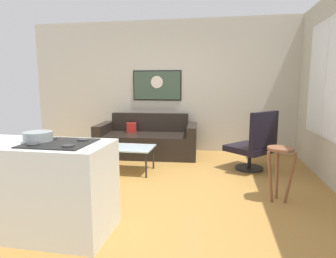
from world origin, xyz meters
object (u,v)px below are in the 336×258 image
couch (147,141)px  bar_stool (280,160)px  armchair (255,144)px  coffee_table (126,149)px  mixing_bowl (38,137)px  wall_painting (157,85)px

couch → bar_stool: size_ratio=2.99×
couch → armchair: (2.04, -0.71, 0.17)m
coffee_table → bar_stool: bearing=-20.0°
mixing_bowl → wall_painting: 3.77m
couch → mixing_bowl: mixing_bowl is taller
coffee_table → wall_painting: (0.15, 1.75, 1.03)m
couch → bar_stool: bearing=-42.1°
bar_stool → mixing_bowl: 2.75m
armchair → wall_painting: (-1.96, 1.30, 0.96)m
couch → mixing_bowl: 3.21m
armchair → bar_stool: (0.15, -1.27, 0.07)m
armchair → couch: bearing=160.8°
coffee_table → mixing_bowl: mixing_bowl is taller
coffee_table → wall_painting: wall_painting is taller
coffee_table → wall_painting: size_ratio=0.85×
armchair → mixing_bowl: 3.38m
mixing_bowl → wall_painting: size_ratio=0.25×
armchair → coffee_table: bearing=-168.2°
bar_stool → mixing_bowl: mixing_bowl is taller
armchair → mixing_bowl: armchair is taller
couch → coffee_table: (-0.08, -1.15, 0.10)m
couch → coffee_table: bearing=-93.8°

